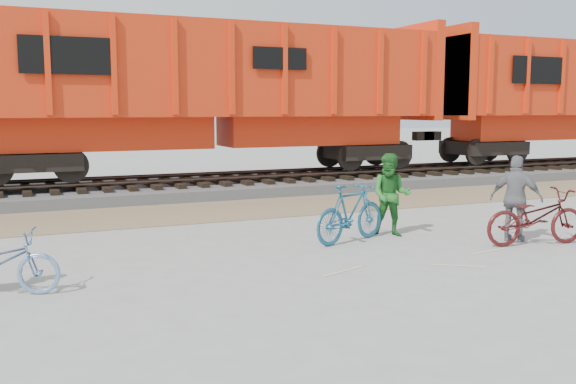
% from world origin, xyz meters
% --- Properties ---
extents(ground, '(120.00, 120.00, 0.00)m').
position_xyz_m(ground, '(0.00, 0.00, 0.00)').
color(ground, '#9E9E99').
rests_on(ground, ground).
extents(gravel_strip, '(120.00, 3.00, 0.02)m').
position_xyz_m(gravel_strip, '(0.00, 5.50, 0.01)').
color(gravel_strip, '#897455').
rests_on(gravel_strip, ground).
extents(ballast_bed, '(120.00, 4.00, 0.30)m').
position_xyz_m(ballast_bed, '(0.00, 9.00, 0.15)').
color(ballast_bed, slate).
rests_on(ballast_bed, ground).
extents(track, '(120.00, 2.60, 0.24)m').
position_xyz_m(track, '(0.00, 9.00, 0.47)').
color(track, black).
rests_on(track, ballast_bed).
extents(hopper_car_center, '(14.00, 3.13, 4.65)m').
position_xyz_m(hopper_car_center, '(0.04, 9.00, 3.01)').
color(hopper_car_center, black).
rests_on(hopper_car_center, track).
extents(bicycle_teal, '(1.87, 1.09, 1.09)m').
position_xyz_m(bicycle_teal, '(0.17, 1.07, 0.54)').
color(bicycle_teal, '#1A577A').
rests_on(bicycle_teal, ground).
extents(bicycle_maroon, '(2.04, 1.02, 1.03)m').
position_xyz_m(bicycle_maroon, '(3.11, -0.50, 0.51)').
color(bicycle_maroon, '#491414').
rests_on(bicycle_maroon, ground).
extents(person_man, '(0.99, 0.96, 1.61)m').
position_xyz_m(person_man, '(1.17, 1.27, 0.80)').
color(person_man, '#216723').
rests_on(person_man, ground).
extents(person_woman, '(0.87, 0.99, 1.61)m').
position_xyz_m(person_woman, '(3.01, -0.10, 0.80)').
color(person_woman, slate).
rests_on(person_woman, ground).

